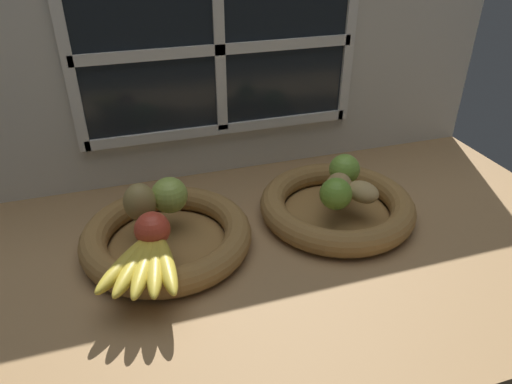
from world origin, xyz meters
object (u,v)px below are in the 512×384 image
at_px(potato_small, 362,192).
at_px(lime_far, 344,169).
at_px(apple_red_front, 152,229).
at_px(banana_bunch_front, 147,261).
at_px(fruit_bowl_right, 337,206).
at_px(pear_brown, 140,202).
at_px(apple_green_back, 169,195).
at_px(potato_large, 339,185).
at_px(lime_near, 336,194).
at_px(fruit_bowl_left, 167,236).

xyz_separation_m(potato_small, lime_far, (-0.00, 0.08, 0.01)).
height_order(apple_red_front, lime_far, lime_far).
bearing_deg(banana_bunch_front, lime_far, 20.09).
xyz_separation_m(fruit_bowl_right, pear_brown, (-0.41, 0.03, 0.07)).
bearing_deg(apple_green_back, lime_far, -0.35).
bearing_deg(potato_large, apple_red_front, -172.03).
xyz_separation_m(fruit_bowl_right, apple_green_back, (-0.35, 0.05, 0.06)).
xyz_separation_m(pear_brown, lime_far, (0.44, 0.01, -0.01)).
distance_m(potato_large, lime_near, 0.05).
distance_m(banana_bunch_front, lime_near, 0.39).
distance_m(potato_small, lime_near, 0.07).
xyz_separation_m(potato_large, lime_near, (-0.03, -0.04, 0.01)).
height_order(fruit_bowl_right, pear_brown, pear_brown).
distance_m(apple_red_front, potato_small, 0.43).
xyz_separation_m(fruit_bowl_right, lime_near, (-0.03, -0.04, 0.06)).
distance_m(apple_green_back, banana_bunch_front, 0.18).
bearing_deg(fruit_bowl_right, apple_green_back, 172.44).
xyz_separation_m(potato_large, potato_small, (0.04, -0.04, -0.00)).
distance_m(fruit_bowl_left, lime_near, 0.35).
height_order(apple_red_front, lime_near, same).
bearing_deg(pear_brown, lime_far, 1.53).
distance_m(fruit_bowl_left, fruit_bowl_right, 0.37).
height_order(apple_green_back, banana_bunch_front, apple_green_back).
distance_m(fruit_bowl_right, potato_large, 0.05).
bearing_deg(potato_large, lime_near, -123.69).
bearing_deg(fruit_bowl_left, banana_bunch_front, -111.61).
relative_size(pear_brown, potato_large, 1.03).
bearing_deg(lime_near, potato_small, 6.67).
height_order(potato_small, lime_far, lime_far).
distance_m(fruit_bowl_left, banana_bunch_front, 0.14).
xyz_separation_m(pear_brown, potato_small, (0.44, -0.07, -0.02)).
distance_m(fruit_bowl_right, banana_bunch_front, 0.43).
xyz_separation_m(fruit_bowl_left, apple_green_back, (0.02, 0.05, 0.06)).
bearing_deg(banana_bunch_front, apple_red_front, 73.32).
height_order(banana_bunch_front, potato_small, potato_small).
bearing_deg(apple_green_back, banana_bunch_front, -111.51).
distance_m(apple_green_back, lime_near, 0.33).
height_order(pear_brown, banana_bunch_front, pear_brown).
relative_size(potato_large, lime_near, 1.15).
height_order(fruit_bowl_left, pear_brown, pear_brown).
relative_size(fruit_bowl_right, pear_brown, 4.27).
bearing_deg(fruit_bowl_left, potato_large, -0.00).
bearing_deg(apple_red_front, fruit_bowl_right, 7.97).
relative_size(banana_bunch_front, lime_far, 2.80).
distance_m(lime_near, lime_far, 0.11).
distance_m(pear_brown, lime_near, 0.39).
xyz_separation_m(apple_red_front, lime_far, (0.43, 0.10, 0.00)).
bearing_deg(banana_bunch_front, potato_small, 10.53).
relative_size(lime_near, lime_far, 0.98).
height_order(apple_green_back, potato_large, apple_green_back).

